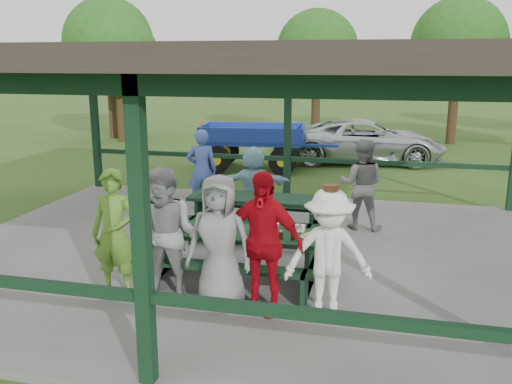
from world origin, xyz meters
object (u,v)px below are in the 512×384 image
(contestant_grey_mid, at_px, (220,242))
(spectator_lblue, at_px, (254,185))
(contestant_red, at_px, (262,243))
(pickup_truck, at_px, (366,141))
(spectator_blue, at_px, (202,170))
(contestant_white_fedora, at_px, (328,255))
(picnic_table_near, at_px, (234,250))
(spectator_grey, at_px, (362,184))
(picnic_table_far, at_px, (257,212))
(contestant_grey_left, at_px, (167,236))
(contestant_green, at_px, (114,234))
(farm_trailer, at_px, (253,146))

(contestant_grey_mid, bearing_deg, spectator_lblue, 97.96)
(contestant_red, xyz_separation_m, pickup_truck, (0.83, 11.23, -0.33))
(spectator_blue, bearing_deg, spectator_lblue, 137.79)
(contestant_grey_mid, xyz_separation_m, contestant_white_fedora, (1.37, -0.03, -0.04))
(contestant_red, distance_m, contestant_white_fedora, 0.83)
(picnic_table_near, bearing_deg, spectator_grey, 61.28)
(contestant_white_fedora, distance_m, spectator_grey, 3.83)
(picnic_table_far, height_order, spectator_blue, spectator_blue)
(contestant_grey_left, distance_m, spectator_grey, 4.43)
(picnic_table_far, relative_size, contestant_green, 1.38)
(pickup_truck, bearing_deg, contestant_green, 158.79)
(contestant_white_fedora, height_order, spectator_grey, spectator_grey)
(farm_trailer, bearing_deg, picnic_table_near, -84.39)
(pickup_truck, bearing_deg, contestant_grey_left, 162.40)
(contestant_grey_left, distance_m, spectator_blue, 4.43)
(contestant_red, bearing_deg, pickup_truck, 94.32)
(farm_trailer, bearing_deg, contestant_red, -81.89)
(contestant_grey_left, height_order, pickup_truck, contestant_grey_left)
(spectator_lblue, xyz_separation_m, farm_trailer, (-1.41, 5.67, -0.15))
(farm_trailer, bearing_deg, contestant_white_fedora, -77.31)
(contestant_red, relative_size, pickup_truck, 0.37)
(contestant_white_fedora, distance_m, pickup_truck, 11.25)
(contestant_grey_left, relative_size, spectator_lblue, 1.17)
(spectator_grey, height_order, pickup_truck, spectator_grey)
(contestant_grey_mid, xyz_separation_m, spectator_grey, (1.58, 3.80, -0.02))
(contestant_red, bearing_deg, picnic_table_far, 113.26)
(spectator_grey, bearing_deg, picnic_table_far, 33.08)
(contestant_grey_left, bearing_deg, contestant_grey_mid, 2.54)
(spectator_lblue, height_order, spectator_blue, spectator_blue)
(contestant_green, distance_m, spectator_lblue, 3.79)
(picnic_table_near, relative_size, pickup_truck, 0.52)
(contestant_grey_left, height_order, farm_trailer, contestant_grey_left)
(spectator_lblue, relative_size, spectator_blue, 0.88)
(contestant_grey_mid, bearing_deg, contestant_green, -179.16)
(contestant_grey_left, bearing_deg, picnic_table_near, 54.03)
(picnic_table_far, bearing_deg, contestant_grey_left, -100.53)
(contestant_green, bearing_deg, contestant_grey_left, -0.90)
(contestant_red, height_order, spectator_blue, contestant_red)
(contestant_red, xyz_separation_m, spectator_grey, (1.03, 3.80, -0.06))
(contestant_red, relative_size, spectator_lblue, 1.19)
(picnic_table_near, distance_m, contestant_red, 1.11)
(contestant_red, xyz_separation_m, spectator_lblue, (-1.00, 3.66, -0.15))
(contestant_grey_left, xyz_separation_m, contestant_red, (1.26, -0.01, 0.02))
(contestant_green, xyz_separation_m, spectator_blue, (-0.27, 4.32, -0.01))
(contestant_green, relative_size, spectator_grey, 1.02)
(picnic_table_near, xyz_separation_m, spectator_blue, (-1.68, 3.50, 0.39))
(contestant_green, distance_m, contestant_grey_left, 0.74)
(contestant_red, bearing_deg, contestant_grey_mid, -171.81)
(contestant_green, relative_size, contestant_red, 0.96)
(contestant_grey_left, relative_size, contestant_grey_mid, 1.03)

